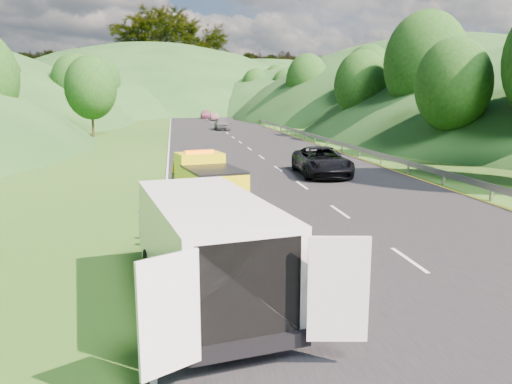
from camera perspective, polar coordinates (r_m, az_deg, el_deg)
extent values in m
plane|color=#38661E|center=(15.65, 3.82, -6.06)|extent=(320.00, 320.00, 0.00)
cube|color=black|center=(55.13, -2.63, 6.25)|extent=(14.00, 200.00, 0.02)
cube|color=gray|center=(68.61, 2.23, 7.18)|extent=(0.06, 140.00, 1.52)
cylinder|color=black|center=(22.47, -8.99, 0.26)|extent=(0.50, 0.94, 0.89)
cylinder|color=black|center=(22.89, -4.85, 0.55)|extent=(0.50, 0.94, 0.89)
cylinder|color=black|center=(19.07, -6.60, -1.61)|extent=(0.50, 0.94, 0.89)
cylinder|color=black|center=(19.56, -1.80, -1.21)|extent=(0.50, 0.94, 0.89)
cube|color=yellow|center=(21.80, -6.44, 2.26)|extent=(2.18, 1.81, 1.70)
cube|color=yellow|center=(19.93, -4.89, 0.81)|extent=(2.57, 3.39, 1.16)
cube|color=black|center=(19.83, -4.92, 2.59)|extent=(2.57, 3.39, 0.09)
cube|color=black|center=(22.90, -7.12, 1.42)|extent=(1.97, 1.43, 0.63)
cube|color=black|center=(23.44, -7.44, 1.19)|extent=(1.87, 0.58, 0.45)
cube|color=yellow|center=(23.11, -7.35, 2.96)|extent=(1.90, 1.07, 0.98)
cube|color=orange|center=(21.68, -6.49, 4.59)|extent=(1.27, 0.49, 0.14)
cube|color=black|center=(22.35, -6.88, 3.27)|extent=(1.67, 0.43, 0.80)
cylinder|color=black|center=(12.77, -11.85, -8.26)|extent=(0.47, 0.90, 0.86)
cylinder|color=black|center=(13.14, -3.44, -7.48)|extent=(0.47, 0.90, 0.86)
cylinder|color=black|center=(9.44, -8.63, -15.29)|extent=(0.47, 0.90, 0.86)
cylinder|color=black|center=(9.94, 2.65, -13.77)|extent=(0.47, 0.90, 0.86)
cube|color=white|center=(10.82, -5.53, -5.95)|extent=(3.16, 5.87, 1.98)
cube|color=white|center=(13.70, -8.55, -4.23)|extent=(2.28, 1.33, 1.07)
cube|color=black|center=(13.30, -8.47, -0.90)|extent=(2.01, 0.71, 0.89)
cube|color=black|center=(8.35, -0.82, -11.14)|extent=(1.81, 0.43, 1.71)
cube|color=white|center=(7.60, -9.85, -13.61)|extent=(0.91, 0.57, 1.82)
cube|color=white|center=(8.47, 9.38, -10.96)|extent=(1.01, 0.23, 1.82)
cube|color=black|center=(8.67, -0.56, -17.30)|extent=(2.13, 0.54, 0.27)
imported|color=silver|center=(15.99, -9.20, -5.81)|extent=(0.51, 0.62, 1.51)
imported|color=tan|center=(15.18, -2.25, -6.60)|extent=(0.56, 0.52, 0.93)
imported|color=black|center=(9.71, 4.35, -17.26)|extent=(1.06, 0.64, 1.61)
cube|color=#605948|center=(15.77, -11.71, -5.15)|extent=(0.36, 0.25, 0.52)
cylinder|color=black|center=(10.76, 3.93, -14.28)|extent=(0.71, 0.71, 0.20)
imported|color=black|center=(29.22, 7.48, 1.89)|extent=(3.03, 5.98, 1.62)
imported|color=#56545A|center=(67.34, -3.89, 7.10)|extent=(1.87, 4.64, 1.58)
imported|color=brown|center=(92.58, -4.78, 8.15)|extent=(1.42, 4.07, 1.34)
imported|color=#9E4F6D|center=(100.21, -5.68, 8.35)|extent=(2.16, 5.30, 1.54)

